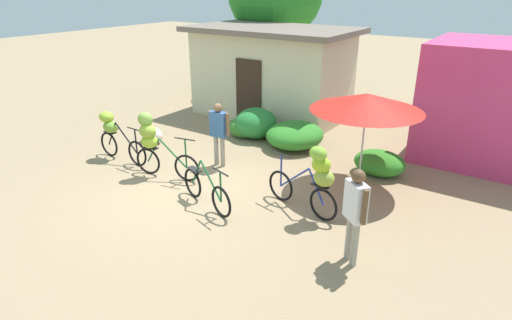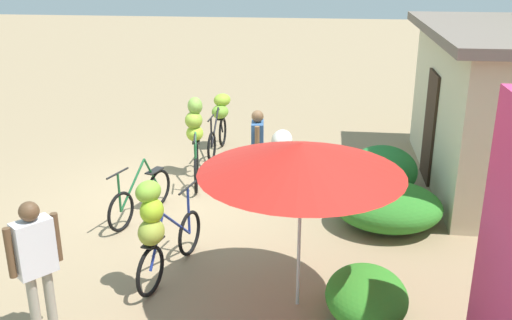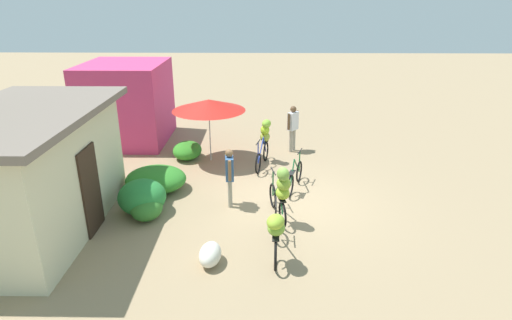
{
  "view_description": "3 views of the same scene",
  "coord_description": "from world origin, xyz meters",
  "views": [
    {
      "loc": [
        5.76,
        -5.85,
        4.11
      ],
      "look_at": [
        1.29,
        0.76,
        0.75
      ],
      "focal_mm": 29.86,
      "sensor_mm": 36.0,
      "label": 1
    },
    {
      "loc": [
        8.86,
        2.57,
        3.96
      ],
      "look_at": [
        0.89,
        1.6,
        1.08
      ],
      "focal_mm": 40.33,
      "sensor_mm": 36.0,
      "label": 2
    },
    {
      "loc": [
        -10.04,
        0.67,
        5.1
      ],
      "look_at": [
        0.5,
        0.83,
        0.97
      ],
      "focal_mm": 29.82,
      "sensor_mm": 36.0,
      "label": 3
    }
  ],
  "objects": [
    {
      "name": "bicycle_near_pile",
      "position": [
        -1.09,
        0.22,
        0.85
      ],
      "size": [
        1.62,
        0.49,
        1.48
      ],
      "color": "black",
      "rests_on": "ground"
    },
    {
      "name": "building_low",
      "position": [
        -1.5,
        5.79,
        1.43
      ],
      "size": [
        5.2,
        3.06,
        2.81
      ],
      "color": "beige",
      "rests_on": "ground"
    },
    {
      "name": "hedge_bush_by_door",
      "position": [
        3.09,
        3.14,
        0.28
      ],
      "size": [
        1.17,
        0.94,
        0.56
      ],
      "primitive_type": "ellipsoid",
      "color": "#308425",
      "rests_on": "ground"
    },
    {
      "name": "bicycle_leftmost",
      "position": [
        -2.67,
        0.39,
        0.72
      ],
      "size": [
        1.71,
        0.45,
        1.17
      ],
      "color": "black",
      "rests_on": "ground"
    },
    {
      "name": "hedge_bush_mid",
      "position": [
        0.62,
        3.59,
        0.33
      ],
      "size": [
        1.49,
        1.66,
        0.66
      ],
      "primitive_type": "ellipsoid",
      "color": "#2E7D27",
      "rests_on": "ground"
    },
    {
      "name": "bicycle_center_loaded",
      "position": [
        0.8,
        -0.25,
        0.35
      ],
      "size": [
        1.59,
        0.54,
        0.95
      ],
      "color": "black",
      "rests_on": "ground"
    },
    {
      "name": "hedge_bush_front_right",
      "position": [
        -0.66,
        3.63,
        0.43
      ],
      "size": [
        1.17,
        1.18,
        0.85
      ],
      "primitive_type": "ellipsoid",
      "color": "#287F36",
      "rests_on": "ground"
    },
    {
      "name": "shop_pink",
      "position": [
        4.99,
        5.58,
        1.42
      ],
      "size": [
        3.2,
        2.8,
        2.84
      ],
      "primitive_type": "cube",
      "color": "#D23971",
      "rests_on": "ground"
    },
    {
      "name": "person_bystander",
      "position": [
        -0.25,
        1.48,
        0.94
      ],
      "size": [
        0.58,
        0.24,
        1.54
      ],
      "color": "gray",
      "rests_on": "ground"
    },
    {
      "name": "ground_plane",
      "position": [
        0.0,
        0.0,
        0.0
      ],
      "size": [
        60.0,
        60.0,
        0.0
      ],
      "primitive_type": "plane",
      "color": "#977F5F"
    },
    {
      "name": "hedge_bush_front_left",
      "position": [
        -0.96,
        3.45,
        0.28
      ],
      "size": [
        0.91,
        0.76,
        0.56
      ],
      "primitive_type": "ellipsoid",
      "color": "#32732A",
      "rests_on": "ground"
    },
    {
      "name": "bicycle_by_shop",
      "position": [
        2.69,
        0.6,
        0.82
      ],
      "size": [
        1.69,
        0.54,
        1.44
      ],
      "color": "black",
      "rests_on": "ground"
    },
    {
      "name": "person_vendor",
      "position": [
        3.85,
        -0.37,
        0.97
      ],
      "size": [
        0.47,
        0.41,
        1.6
      ],
      "color": "gray",
      "rests_on": "ground"
    },
    {
      "name": "market_umbrella",
      "position": [
        2.92,
        2.35,
        1.86
      ],
      "size": [
        2.31,
        2.31,
        2.03
      ],
      "color": "beige",
      "rests_on": "ground"
    },
    {
      "name": "produce_sack",
      "position": [
        -2.8,
        1.7,
        0.22
      ],
      "size": [
        0.73,
        0.49,
        0.44
      ],
      "primitive_type": "ellipsoid",
      "rotation": [
        0.0,
        0.0,
        3.06
      ],
      "color": "silver",
      "rests_on": "ground"
    }
  ]
}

